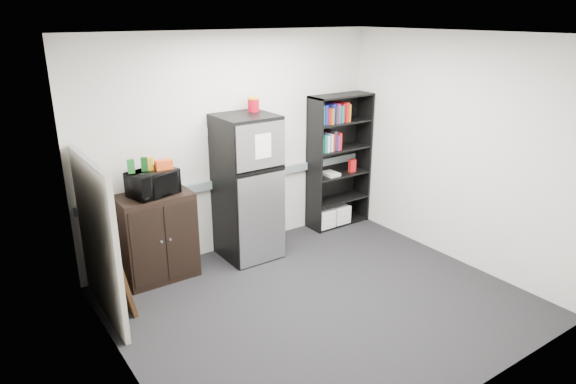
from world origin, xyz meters
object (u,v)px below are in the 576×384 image
Objects in this scene: bookshelf at (338,158)px; cabinet at (157,236)px; microwave at (153,183)px; cubicle_partition at (98,240)px; refrigerator at (247,188)px.

bookshelf is 2.72m from cabinet.
cubicle_partition is at bearing -166.59° from microwave.
cabinet is 0.57× the size of refrigerator.
cabinet is 1.20m from refrigerator.
refrigerator is at bearing -4.03° from cabinet.
cubicle_partition reaches higher than microwave.
microwave is (-2.68, -0.08, 0.17)m from bookshelf.
bookshelf reaches higher than refrigerator.
refrigerator reaches higher than microwave.
refrigerator reaches higher than cubicle_partition.
cabinet is (-2.68, -0.07, -0.47)m from bookshelf.
microwave is at bearing -90.00° from cabinet.
bookshelf is 2.68m from microwave.
cubicle_partition is 0.92× the size of refrigerator.
bookshelf is at bearing 8.13° from cubicle_partition.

